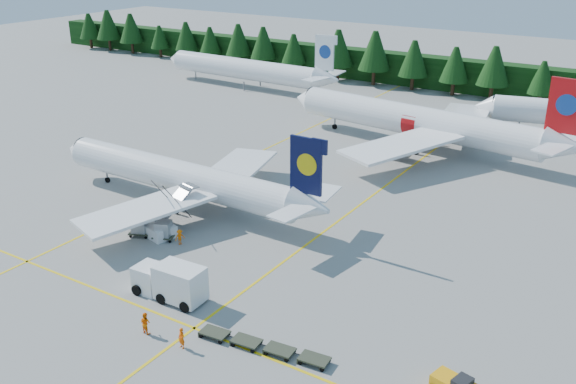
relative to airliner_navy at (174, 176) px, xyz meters
The scene contains 15 objects.
ground 17.22m from the airliner_navy, 45.15° to the right, with size 320.00×320.00×0.00m, color gray.
taxi_stripe_a 8.84m from the airliner_navy, 104.47° to the left, with size 0.25×120.00×0.01m, color yellow.
taxi_stripe_b 19.89m from the airliner_navy, 24.04° to the left, with size 0.25×120.00×0.01m, color yellow.
taxi_stripe_cross 21.83m from the airliner_navy, 56.45° to the right, with size 80.00×0.25×0.01m, color yellow.
treeline_hedge 71.01m from the airliner_navy, 80.32° to the left, with size 220.00×4.00×6.00m, color black.
airliner_navy is the anchor object (origin of this frame).
airliner_red 36.17m from the airliner_navy, 66.87° to the left, with size 42.46×34.74×12.37m.
airliner_far_left 58.16m from the airliner_navy, 119.27° to the left, with size 39.61×5.41×11.51m.
airstairs 8.29m from the airliner_navy, 60.49° to the right, with size 5.00×6.79×4.10m.
service_truck 20.52m from the airliner_navy, 49.50° to the right, with size 6.51×2.59×3.10m.
dolly_train 29.72m from the airliner_navy, 36.05° to the right, with size 10.16×2.75×0.12m.
uld_pair 9.29m from the airliner_navy, 62.76° to the right, with size 5.11×2.89×1.59m.
crew_a 27.83m from the airliner_navy, 47.32° to the right, with size 0.60×0.40×1.65m, color #FF5505.
crew_b 25.54m from the airliner_navy, 53.23° to the right, with size 0.84×0.65×1.73m, color orange.
crew_c 11.07m from the airliner_navy, 45.83° to the right, with size 0.65×0.44×1.57m, color #FF6805.
Camera 1 is at (34.35, -37.20, 28.18)m, focal length 40.00 mm.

